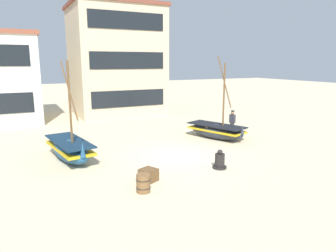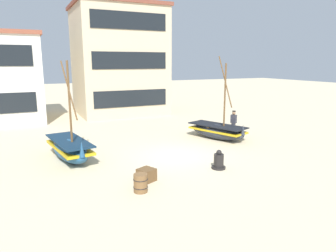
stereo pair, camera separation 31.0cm
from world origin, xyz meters
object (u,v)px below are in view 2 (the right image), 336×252
(fishing_boat_near_left, at_px, (70,148))
(harbor_building_main, at_px, (119,61))
(fisherman_by_hull, at_px, (233,124))
(fishing_boat_centre_large, at_px, (218,131))
(wooden_barrel, at_px, (141,183))
(capstan_winch, at_px, (219,161))
(cargo_crate, at_px, (146,175))

(fishing_boat_near_left, distance_m, harbor_building_main, 15.17)
(fishing_boat_near_left, relative_size, fisherman_by_hull, 2.88)
(fishing_boat_centre_large, bearing_deg, wooden_barrel, -142.19)
(fisherman_by_hull, xyz_separation_m, harbor_building_main, (-3.91, 12.40, 4.07))
(wooden_barrel, bearing_deg, fisherman_by_hull, 33.93)
(capstan_winch, distance_m, harbor_building_main, 17.88)
(capstan_winch, relative_size, harbor_building_main, 0.09)
(fisherman_by_hull, bearing_deg, fishing_boat_centre_large, -173.94)
(fishing_boat_near_left, bearing_deg, capstan_winch, -35.80)
(fishing_boat_centre_large, xyz_separation_m, fisherman_by_hull, (1.33, 0.14, 0.32))
(fishing_boat_centre_large, height_order, capstan_winch, fishing_boat_centre_large)
(fishing_boat_centre_large, relative_size, fisherman_by_hull, 3.05)
(capstan_winch, distance_m, cargo_crate, 3.53)
(fishing_boat_near_left, xyz_separation_m, cargo_crate, (2.40, -4.26, -0.31))
(cargo_crate, bearing_deg, capstan_winch, -0.20)
(capstan_winch, relative_size, cargo_crate, 1.43)
(fisherman_by_hull, relative_size, capstan_winch, 1.90)
(fishing_boat_centre_large, height_order, harbor_building_main, harbor_building_main)
(harbor_building_main, bearing_deg, wooden_barrel, -104.47)
(fisherman_by_hull, height_order, capstan_winch, fisherman_by_hull)
(cargo_crate, height_order, harbor_building_main, harbor_building_main)
(fishing_boat_near_left, height_order, cargo_crate, fishing_boat_near_left)
(wooden_barrel, distance_m, harbor_building_main, 19.33)
(fishing_boat_near_left, relative_size, fishing_boat_centre_large, 0.95)
(fishing_boat_centre_large, xyz_separation_m, cargo_crate, (-6.68, -4.72, -0.25))
(fishing_boat_centre_large, bearing_deg, cargo_crate, -144.74)
(fishing_boat_centre_large, distance_m, harbor_building_main, 13.54)
(fishing_boat_centre_large, bearing_deg, capstan_winch, -123.69)
(fishing_boat_near_left, bearing_deg, wooden_barrel, -70.84)
(fishing_boat_near_left, height_order, wooden_barrel, fishing_boat_near_left)
(cargo_crate, bearing_deg, fishing_boat_near_left, 119.40)
(fishing_boat_near_left, distance_m, cargo_crate, 4.90)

